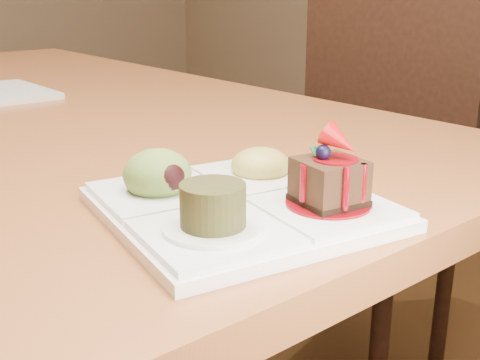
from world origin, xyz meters
TOP-DOWN VIEW (x-y plane):
  - dining_table at (0.00, 0.00)m, footprint 1.00×1.80m
  - chair_right at (0.78, -0.27)m, footprint 0.56×0.56m
  - sampler_plate at (-0.02, -0.75)m, footprint 0.28×0.28m

SIDE VIEW (x-z plane):
  - chair_right at x=0.78m, z-range 0.07..1.11m
  - dining_table at x=0.00m, z-range 0.31..1.06m
  - sampler_plate at x=-0.02m, z-range 0.72..0.82m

